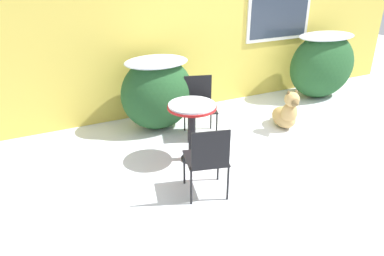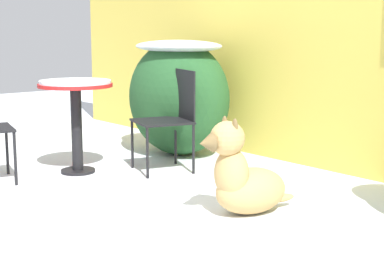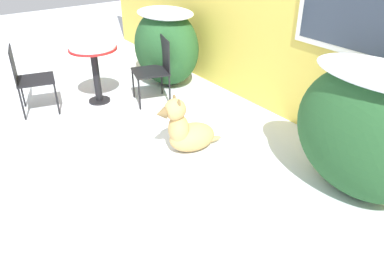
% 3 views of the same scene
% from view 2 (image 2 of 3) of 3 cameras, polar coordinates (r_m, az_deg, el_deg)
% --- Properties ---
extents(ground_plane, '(16.00, 16.00, 0.00)m').
position_cam_2_polar(ground_plane, '(3.87, -6.90, -9.02)').
color(ground_plane, silver).
extents(shrub_left, '(1.14, 0.88, 1.13)m').
position_cam_2_polar(shrub_left, '(5.78, -1.33, 3.30)').
color(shrub_left, '#235128').
rests_on(shrub_left, ground_plane).
extents(patio_table, '(0.63, 0.63, 0.80)m').
position_cam_2_polar(patio_table, '(5.11, -11.21, 2.73)').
color(patio_table, black).
rests_on(patio_table, ground_plane).
extents(patio_chair_near_table, '(0.56, 0.56, 0.88)m').
position_cam_2_polar(patio_chair_near_table, '(5.13, -2.09, 1.28)').
color(patio_chair_near_table, black).
rests_on(patio_chair_near_table, ground_plane).
extents(dog, '(0.43, 0.76, 0.67)m').
position_cam_2_polar(dog, '(3.93, 4.96, -4.94)').
color(dog, tan).
rests_on(dog, ground_plane).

